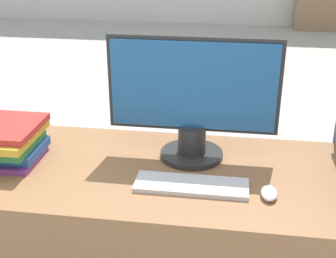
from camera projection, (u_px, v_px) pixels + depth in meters
name	position (u px, v px, depth m)	size (l,w,h in m)	color
desk	(152.00, 257.00, 1.80)	(1.37, 0.64, 0.77)	#8C603D
monitor	(193.00, 100.00, 1.65)	(0.61, 0.23, 0.45)	#282828
keyboard	(191.00, 185.00, 1.53)	(0.37, 0.12, 0.02)	silver
mouse	(269.00, 193.00, 1.48)	(0.05, 0.09, 0.03)	white
book_stack	(12.00, 142.00, 1.68)	(0.20, 0.28, 0.14)	#7A3384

